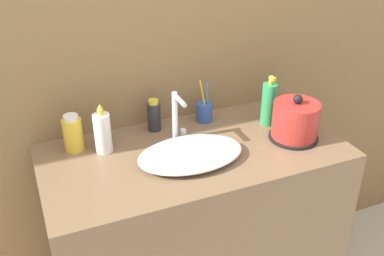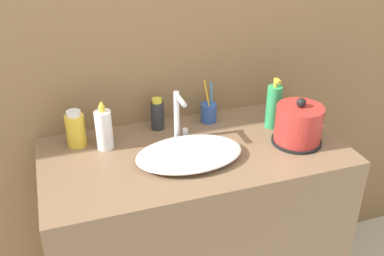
% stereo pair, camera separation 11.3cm
% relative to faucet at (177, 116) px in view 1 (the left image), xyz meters
% --- Properties ---
extents(wall_back, '(6.00, 0.04, 2.60)m').
position_rel_faucet_xyz_m(wall_back, '(0.04, 0.22, 0.28)').
color(wall_back, olive).
rests_on(wall_back, ground_plane).
extents(vanity_counter, '(1.18, 0.58, 0.91)m').
position_rel_faucet_xyz_m(vanity_counter, '(0.04, -0.09, -0.57)').
color(vanity_counter, brown).
rests_on(vanity_counter, ground_plane).
extents(sink_basin, '(0.41, 0.26, 0.05)m').
position_rel_faucet_xyz_m(sink_basin, '(-0.01, -0.15, -0.09)').
color(sink_basin, white).
rests_on(sink_basin, vanity_counter).
extents(faucet, '(0.06, 0.12, 0.21)m').
position_rel_faucet_xyz_m(faucet, '(0.00, 0.00, 0.00)').
color(faucet, silver).
rests_on(faucet, vanity_counter).
extents(electric_kettle, '(0.20, 0.20, 0.19)m').
position_rel_faucet_xyz_m(electric_kettle, '(0.44, -0.16, -0.04)').
color(electric_kettle, black).
rests_on(electric_kettle, vanity_counter).
extents(toothbrush_cup, '(0.07, 0.07, 0.19)m').
position_rel_faucet_xyz_m(toothbrush_cup, '(0.17, 0.12, -0.07)').
color(toothbrush_cup, '#2D519E').
rests_on(toothbrush_cup, vanity_counter).
extents(lotion_bottle, '(0.06, 0.06, 0.22)m').
position_rel_faucet_xyz_m(lotion_bottle, '(0.41, -0.01, -0.02)').
color(lotion_bottle, '#2D9956').
rests_on(lotion_bottle, vanity_counter).
extents(shampoo_bottle, '(0.05, 0.05, 0.14)m').
position_rel_faucet_xyz_m(shampoo_bottle, '(-0.06, 0.12, -0.05)').
color(shampoo_bottle, '#28282D').
rests_on(shampoo_bottle, vanity_counter).
extents(mouthwash_bottle, '(0.07, 0.07, 0.15)m').
position_rel_faucet_xyz_m(mouthwash_bottle, '(-0.39, 0.09, -0.04)').
color(mouthwash_bottle, gold).
rests_on(mouthwash_bottle, vanity_counter).
extents(hand_cream_bottle, '(0.06, 0.06, 0.20)m').
position_rel_faucet_xyz_m(hand_cream_bottle, '(-0.29, 0.04, -0.03)').
color(hand_cream_bottle, white).
rests_on(hand_cream_bottle, vanity_counter).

